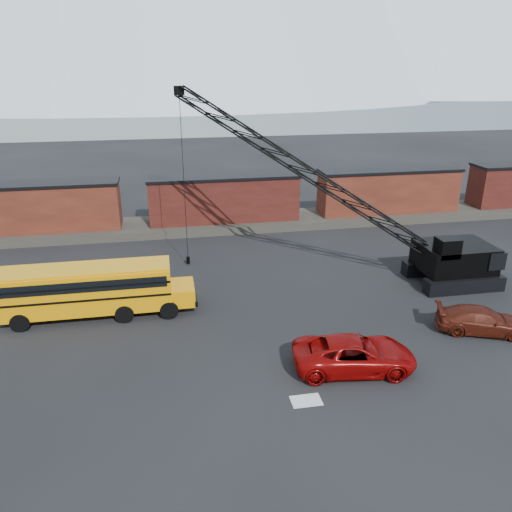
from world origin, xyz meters
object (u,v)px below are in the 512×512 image
Objects in this scene: school_bus at (92,289)px; crawler_crane at (308,173)px; red_pickup at (354,354)px; maroon_suv at (482,320)px.

crawler_crane is at bearing 15.48° from school_bus.
red_pickup is 1.22× the size of maroon_suv.
maroon_suv is at bearing -15.31° from school_bus.
red_pickup is at bearing -31.34° from school_bus.
maroon_suv is 14.20m from crawler_crane.
school_bus is 15.83m from crawler_crane.
crawler_crane is (14.27, 3.95, 5.60)m from school_bus.
maroon_suv is at bearing -68.42° from red_pickup.
red_pickup is at bearing -93.96° from crawler_crane.
school_bus is at bearing 95.25° from maroon_suv.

